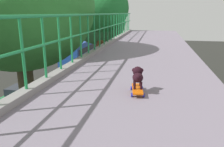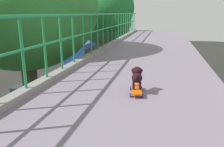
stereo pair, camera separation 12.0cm
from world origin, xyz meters
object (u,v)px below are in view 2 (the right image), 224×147
Objects in this scene: small_dog at (137,75)px; car_grey_fifth at (35,125)px; toy_skateboard at (136,89)px; city_bus at (89,50)px; car_green_sixth at (24,96)px.

car_grey_fifth is at bearing 133.21° from small_dog.
toy_skateboard is 0.22m from small_dog.
city_bus is 31.11× the size of small_dog.
city_bus is 21.96× the size of toy_skateboard.
small_dog is (10.37, -27.38, 4.26)m from city_bus.
small_dog is (6.79, -7.22, 5.48)m from car_grey_fifth.
small_dog reaches higher than toy_skateboard.
toy_skateboard is (10.37, -27.45, 4.05)m from city_bus.
toy_skateboard is at bearing -47.04° from car_grey_fifth.
city_bus is (-3.58, 20.15, 1.22)m from car_grey_fifth.
small_dog is at bearing -47.80° from car_green_sixth.
city_bus is at bearing 110.74° from small_dog.
car_green_sixth is at bearing -89.76° from city_bus.
toy_skateboard is at bearing -85.80° from small_dog.
city_bus is 29.58m from small_dog.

